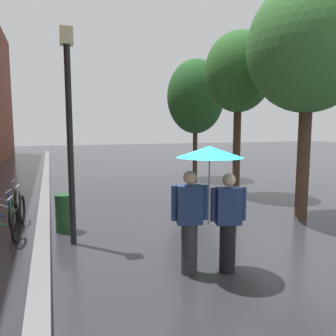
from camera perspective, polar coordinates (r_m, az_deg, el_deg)
ground_plane at (r=6.32m, az=10.42°, el=-14.92°), size 80.00×80.00×0.00m
kerb_strip at (r=15.23m, az=-20.25°, el=-2.05°), size 0.30×36.00×0.12m
street_tree_0 at (r=9.38m, az=23.05°, el=18.47°), size 3.04×3.04×5.95m
street_tree_1 at (r=11.86m, az=12.03°, el=15.66°), size 2.28×2.28×5.55m
street_tree_2 at (r=15.33m, az=4.76°, el=12.09°), size 2.57×2.57×5.37m
couple_under_umbrella at (r=5.31m, az=7.06°, el=-3.96°), size 1.19×1.06×2.06m
street_lamp_post at (r=6.77m, az=-16.59°, el=7.74°), size 0.24×0.24×4.22m
litter_bin at (r=7.92m, az=-17.21°, el=-7.38°), size 0.44×0.44×0.85m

